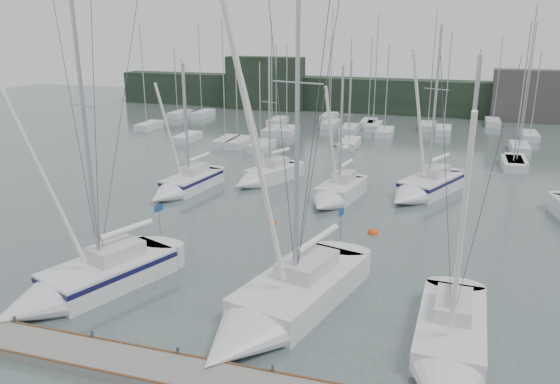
% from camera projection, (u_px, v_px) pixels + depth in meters
% --- Properties ---
extents(ground, '(160.00, 160.00, 0.00)m').
position_uv_depth(ground, '(259.00, 320.00, 25.11)').
color(ground, '#4A5A56').
rests_on(ground, ground).
extents(dock, '(24.00, 2.00, 0.40)m').
position_uv_depth(dock, '(214.00, 381.00, 20.49)').
color(dock, slate).
rests_on(dock, ground).
extents(far_treeline, '(90.00, 4.00, 5.00)m').
position_uv_depth(far_treeline, '(397.00, 96.00, 80.87)').
color(far_treeline, black).
rests_on(far_treeline, ground).
extents(far_building_left, '(12.00, 3.00, 8.00)m').
position_uv_depth(far_building_left, '(265.00, 83.00, 84.25)').
color(far_building_left, black).
rests_on(far_building_left, ground).
extents(far_building_right, '(10.00, 3.00, 7.00)m').
position_uv_depth(far_building_right, '(531.00, 96.00, 73.65)').
color(far_building_right, '#44423F').
rests_on(far_building_right, ground).
extents(mast_forest, '(48.07, 27.54, 14.87)m').
position_uv_depth(mast_forest, '(337.00, 131.00, 66.06)').
color(mast_forest, silver).
rests_on(mast_forest, ground).
extents(sailboat_near_left, '(6.36, 9.88, 15.86)m').
position_uv_depth(sailboat_near_left, '(78.00, 285.00, 26.99)').
color(sailboat_near_left, silver).
rests_on(sailboat_near_left, ground).
extents(sailboat_near_center, '(6.39, 11.97, 18.12)m').
position_uv_depth(sailboat_near_center, '(273.00, 311.00, 24.68)').
color(sailboat_near_center, silver).
rests_on(sailboat_near_center, ground).
extents(sailboat_near_right, '(3.14, 9.86, 12.97)m').
position_uv_depth(sailboat_near_right, '(449.00, 354.00, 21.62)').
color(sailboat_near_right, silver).
rests_on(sailboat_near_right, ground).
extents(sailboat_mid_a, '(3.74, 8.31, 10.89)m').
position_uv_depth(sailboat_mid_a, '(182.00, 186.00, 43.45)').
color(sailboat_mid_a, silver).
rests_on(sailboat_mid_a, ground).
extents(sailboat_mid_b, '(5.00, 7.46, 11.27)m').
position_uv_depth(sailboat_mid_b, '(262.00, 177.00, 46.14)').
color(sailboat_mid_b, silver).
rests_on(sailboat_mid_b, ground).
extents(sailboat_mid_c, '(3.71, 7.24, 10.88)m').
position_uv_depth(sailboat_mid_c, '(334.00, 195.00, 41.17)').
color(sailboat_mid_c, silver).
rests_on(sailboat_mid_c, ground).
extents(sailboat_mid_d, '(6.18, 9.09, 13.83)m').
position_uv_depth(sailboat_mid_d, '(421.00, 189.00, 42.53)').
color(sailboat_mid_d, silver).
rests_on(sailboat_mid_d, ground).
extents(buoy_a, '(0.59, 0.59, 0.59)m').
position_uv_depth(buoy_a, '(272.00, 223.00, 37.08)').
color(buoy_a, '#E84214').
rests_on(buoy_a, ground).
extents(buoy_b, '(0.70, 0.70, 0.70)m').
position_uv_depth(buoy_b, '(373.00, 233.00, 35.36)').
color(buoy_b, '#E84214').
rests_on(buoy_b, ground).
extents(seagull, '(1.08, 0.53, 0.22)m').
position_uv_depth(seagull, '(346.00, 147.00, 22.80)').
color(seagull, white).
rests_on(seagull, ground).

